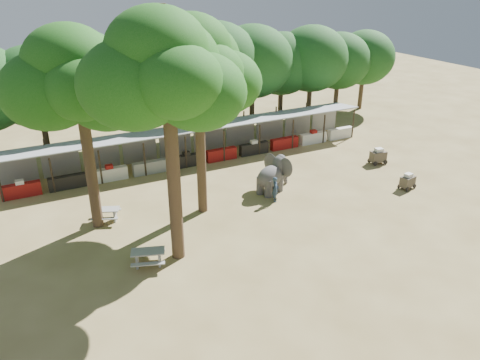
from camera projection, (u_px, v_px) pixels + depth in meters
name	position (u px, v px, depth m)	size (l,w,h in m)	color
ground	(300.00, 246.00, 24.54)	(100.00, 100.00, 0.00)	brown
vendor_stalls	(199.00, 144.00, 35.32)	(28.00, 2.99, 2.80)	#919398
yard_tree_left	(75.00, 81.00, 23.27)	(7.10, 6.90, 11.02)	#332316
yard_tree_center	(163.00, 73.00, 20.02)	(7.10, 6.90, 12.04)	#332316
yard_tree_back	(194.00, 67.00, 24.78)	(7.10, 6.90, 11.36)	#332316
backdrop_trees	(173.00, 74.00, 37.73)	(46.46, 5.95, 8.33)	#332316
elephant	(274.00, 174.00, 30.26)	(3.09, 2.40, 2.30)	#3F3D3D
handler	(275.00, 189.00, 29.00)	(0.59, 0.39, 1.63)	#26384C
picnic_table_near	(148.00, 256.00, 22.77)	(2.00, 1.90, 0.81)	gray
picnic_table_far	(106.00, 213.00, 26.85)	(1.90, 1.82, 0.75)	gray
cart_front	(408.00, 181.00, 30.81)	(1.21, 0.91, 1.07)	#3D3429
cart_back	(378.00, 156.00, 34.76)	(1.32, 0.96, 1.20)	#3D3429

